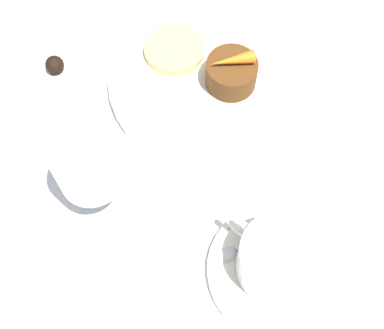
{
  "coord_description": "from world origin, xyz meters",
  "views": [
    {
      "loc": [
        -0.24,
        0.25,
        0.57
      ],
      "look_at": [
        -0.08,
        0.06,
        0.04
      ],
      "focal_mm": 50.0,
      "sensor_mm": 36.0,
      "label": 1
    }
  ],
  "objects": [
    {
      "name": "wine_glass",
      "position": [
        -0.01,
        0.15,
        0.08
      ],
      "size": [
        0.07,
        0.07,
        0.12
      ],
      "color": "silver",
      "rests_on": "ground_plane"
    },
    {
      "name": "pineapple_slice",
      "position": [
        0.06,
        -0.06,
        0.02
      ],
      "size": [
        0.08,
        0.08,
        0.01
      ],
      "color": "#EFE075",
      "rests_on": "dinner_plate"
    },
    {
      "name": "saucer",
      "position": [
        -0.22,
        0.08,
        0.01
      ],
      "size": [
        0.15,
        0.15,
        0.01
      ],
      "color": "white",
      "rests_on": "ground_plane"
    },
    {
      "name": "dinner_plate",
      "position": [
        0.0,
        -0.05,
        0.01
      ],
      "size": [
        0.24,
        0.24,
        0.01
      ],
      "color": "white",
      "rests_on": "ground_plane"
    },
    {
      "name": "coffee_cup",
      "position": [
        -0.21,
        0.08,
        0.04
      ],
      "size": [
        0.11,
        0.09,
        0.06
      ],
      "color": "white",
      "rests_on": "saucer"
    },
    {
      "name": "spoon",
      "position": [
        -0.17,
        0.08,
        0.01
      ],
      "size": [
        0.03,
        0.1,
        0.0
      ],
      "color": "silver",
      "rests_on": "saucer"
    },
    {
      "name": "fork",
      "position": [
        -0.18,
        -0.04,
        0.0
      ],
      "size": [
        0.02,
        0.18,
        0.01
      ],
      "color": "silver",
      "rests_on": "ground_plane"
    },
    {
      "name": "carrot_garnish",
      "position": [
        -0.03,
        -0.07,
        0.06
      ],
      "size": [
        0.04,
        0.05,
        0.02
      ],
      "color": "orange",
      "rests_on": "dessert_cake"
    },
    {
      "name": "chocolate_truffle",
      "position": [
        0.16,
        0.06,
        0.01
      ],
      "size": [
        0.02,
        0.02,
        0.02
      ],
      "color": "black",
      "rests_on": "ground_plane"
    },
    {
      "name": "dessert_cake",
      "position": [
        -0.03,
        -0.07,
        0.03
      ],
      "size": [
        0.06,
        0.06,
        0.04
      ],
      "color": "#563314",
      "rests_on": "dinner_plate"
    },
    {
      "name": "ground_plane",
      "position": [
        0.0,
        0.0,
        0.0
      ],
      "size": [
        3.0,
        3.0,
        0.0
      ],
      "primitive_type": "plane",
      "color": "white"
    }
  ]
}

